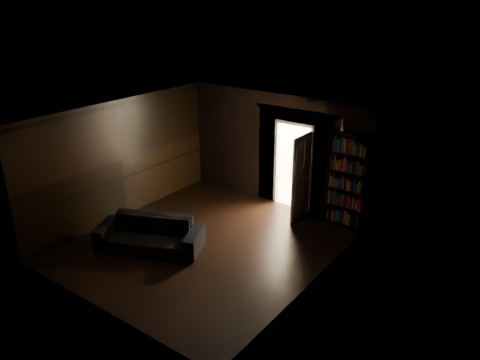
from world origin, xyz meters
name	(u,v)px	position (x,y,z in m)	size (l,w,h in m)	color
ground	(206,244)	(0.00, 0.00, 0.00)	(5.50, 5.50, 0.00)	black
room_walls	(235,157)	(-0.01, 1.07, 1.68)	(5.02, 5.61, 2.84)	black
kitchen_alcove	(315,149)	(0.50, 3.87, 1.21)	(2.20, 1.80, 2.60)	beige
sofa	(149,229)	(-0.87, -0.79, 0.42)	(2.21, 0.96, 0.85)	black
bookshelf	(348,181)	(2.00, 2.59, 1.10)	(0.90, 0.32, 2.20)	black
refrigerator	(333,164)	(0.93, 4.11, 0.82)	(0.74, 0.68, 1.65)	silver
door	(301,178)	(0.98, 2.31, 1.02)	(0.85, 0.05, 2.05)	white
figurine	(343,124)	(1.75, 2.64, 2.35)	(0.10, 0.10, 0.31)	white
bottles	(338,129)	(1.03, 4.07, 1.79)	(0.67, 0.08, 0.27)	black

